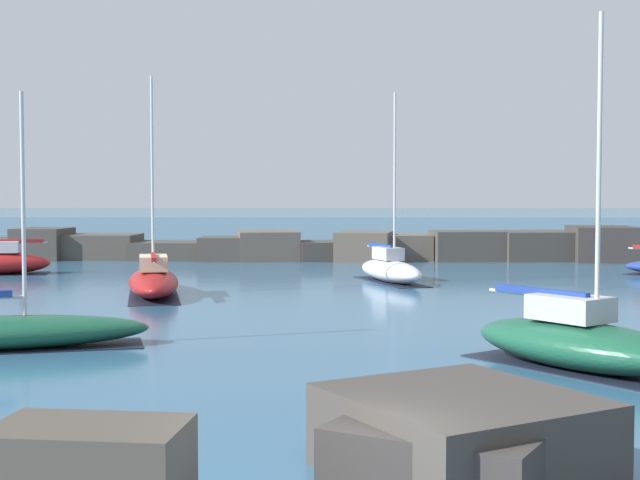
{
  "coord_description": "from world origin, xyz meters",
  "views": [
    {
      "loc": [
        0.09,
        -11.55,
        4.46
      ],
      "look_at": [
        -0.91,
        25.16,
        2.61
      ],
      "focal_mm": 50.0,
      "sensor_mm": 36.0,
      "label": 1
    }
  ],
  "objects_px": {
    "sailboat_moored_3": "(579,341)",
    "mooring_buoy_orange_near": "(558,313)",
    "sailboat_moored_0": "(153,280)",
    "sailboat_moored_4": "(2,332)",
    "sailboat_moored_2": "(390,269)",
    "sailboat_moored_6": "(0,262)"
  },
  "relations": [
    {
      "from": "sailboat_moored_4",
      "to": "mooring_buoy_orange_near",
      "type": "distance_m",
      "value": 18.65
    },
    {
      "from": "sailboat_moored_0",
      "to": "sailboat_moored_2",
      "type": "bearing_deg",
      "value": 30.68
    },
    {
      "from": "sailboat_moored_4",
      "to": "sailboat_moored_6",
      "type": "relative_size",
      "value": 0.87
    },
    {
      "from": "mooring_buoy_orange_near",
      "to": "sailboat_moored_3",
      "type": "bearing_deg",
      "value": -100.1
    },
    {
      "from": "sailboat_moored_3",
      "to": "sailboat_moored_4",
      "type": "height_order",
      "value": "sailboat_moored_3"
    },
    {
      "from": "sailboat_moored_6",
      "to": "sailboat_moored_3",
      "type": "bearing_deg",
      "value": -46.33
    },
    {
      "from": "sailboat_moored_3",
      "to": "sailboat_moored_6",
      "type": "xyz_separation_m",
      "value": [
        -25.47,
        26.68,
        0.01
      ]
    },
    {
      "from": "sailboat_moored_4",
      "to": "mooring_buoy_orange_near",
      "type": "height_order",
      "value": "sailboat_moored_4"
    },
    {
      "from": "sailboat_moored_2",
      "to": "sailboat_moored_6",
      "type": "bearing_deg",
      "value": 170.05
    },
    {
      "from": "sailboat_moored_4",
      "to": "sailboat_moored_6",
      "type": "xyz_separation_m",
      "value": [
        -9.53,
        24.22,
        0.21
      ]
    },
    {
      "from": "sailboat_moored_0",
      "to": "sailboat_moored_2",
      "type": "height_order",
      "value": "sailboat_moored_0"
    },
    {
      "from": "sailboat_moored_0",
      "to": "sailboat_moored_6",
      "type": "bearing_deg",
      "value": 136.78
    },
    {
      "from": "sailboat_moored_0",
      "to": "sailboat_moored_4",
      "type": "bearing_deg",
      "value": -95.75
    },
    {
      "from": "sailboat_moored_0",
      "to": "sailboat_moored_4",
      "type": "xyz_separation_m",
      "value": [
        -1.4,
        -13.95,
        -0.17
      ]
    },
    {
      "from": "sailboat_moored_4",
      "to": "mooring_buoy_orange_near",
      "type": "xyz_separation_m",
      "value": [
        17.52,
        6.4,
        -0.24
      ]
    },
    {
      "from": "sailboat_moored_2",
      "to": "sailboat_moored_3",
      "type": "distance_m",
      "value": 23.15
    },
    {
      "from": "sailboat_moored_0",
      "to": "sailboat_moored_6",
      "type": "height_order",
      "value": "sailboat_moored_6"
    },
    {
      "from": "sailboat_moored_4",
      "to": "sailboat_moored_0",
      "type": "bearing_deg",
      "value": 84.25
    },
    {
      "from": "sailboat_moored_2",
      "to": "mooring_buoy_orange_near",
      "type": "xyz_separation_m",
      "value": [
        5.25,
        -14.0,
        -0.41
      ]
    },
    {
      "from": "sailboat_moored_2",
      "to": "sailboat_moored_4",
      "type": "bearing_deg",
      "value": -121.04
    },
    {
      "from": "sailboat_moored_4",
      "to": "sailboat_moored_6",
      "type": "distance_m",
      "value": 26.02
    },
    {
      "from": "sailboat_moored_3",
      "to": "mooring_buoy_orange_near",
      "type": "distance_m",
      "value": 9.01
    }
  ]
}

